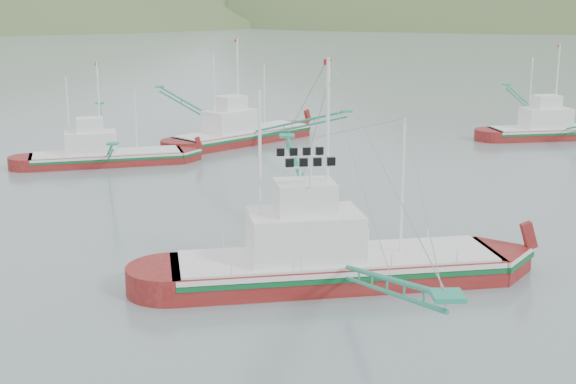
{
  "coord_description": "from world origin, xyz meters",
  "views": [
    {
      "loc": [
        -1.05,
        -36.82,
        13.67
      ],
      "look_at": [
        0.0,
        6.0,
        3.2
      ],
      "focal_mm": 50.0,
      "sensor_mm": 36.0,
      "label": 1
    }
  ],
  "objects_px": {
    "bg_boat_left": "(105,145)",
    "main_boat": "(333,245)",
    "bg_boat_far": "(242,119)",
    "bg_boat_right": "(556,123)"
  },
  "relations": [
    {
      "from": "bg_boat_left",
      "to": "bg_boat_right",
      "type": "bearing_deg",
      "value": 1.8
    },
    {
      "from": "bg_boat_left",
      "to": "main_boat",
      "type": "bearing_deg",
      "value": -73.57
    },
    {
      "from": "bg_boat_right",
      "to": "bg_boat_left",
      "type": "bearing_deg",
      "value": -172.76
    },
    {
      "from": "main_boat",
      "to": "bg_boat_far",
      "type": "xyz_separation_m",
      "value": [
        -5.66,
        38.73,
        0.36
      ]
    },
    {
      "from": "bg_boat_left",
      "to": "bg_boat_right",
      "type": "relative_size",
      "value": 0.92
    },
    {
      "from": "bg_boat_far",
      "to": "main_boat",
      "type": "bearing_deg",
      "value": -125.16
    },
    {
      "from": "bg_boat_left",
      "to": "bg_boat_far",
      "type": "distance_m",
      "value": 14.89
    },
    {
      "from": "bg_boat_far",
      "to": "bg_boat_left",
      "type": "bearing_deg",
      "value": 178.53
    },
    {
      "from": "bg_boat_left",
      "to": "bg_boat_far",
      "type": "bearing_deg",
      "value": 28.29
    },
    {
      "from": "main_boat",
      "to": "bg_boat_left",
      "type": "relative_size",
      "value": 1.3
    }
  ]
}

